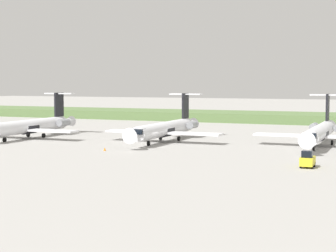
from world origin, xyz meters
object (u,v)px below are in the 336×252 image
Objects in this scene: regional_jet_third at (320,132)px; safety_cone_front_marker at (105,149)px; regional_jet_second at (166,128)px; baggage_tug at (307,160)px; regional_jet_nearest at (30,126)px.

regional_jet_third reaches higher than safety_cone_front_marker.
baggage_tug is (29.85, -22.71, -1.53)m from regional_jet_second.
regional_jet_second is at bearing 9.69° from regional_jet_nearest.
baggage_tug is at bearing -86.17° from regional_jet_third.
baggage_tug is at bearing -17.36° from regional_jet_nearest.
regional_jet_third is at bearing 8.77° from regional_jet_nearest.
regional_jet_second is (27.68, 4.73, 0.00)m from regional_jet_nearest.
regional_jet_second is 56.36× the size of safety_cone_front_marker.
regional_jet_second is 28.34m from regional_jet_third.
baggage_tug is (1.78, -26.59, -1.53)m from regional_jet_third.
regional_jet_third is 38.24m from safety_cone_front_marker.
regional_jet_second reaches higher than baggage_tug.
regional_jet_third is at bearing 33.42° from safety_cone_front_marker.
baggage_tug is at bearing -9.39° from safety_cone_front_marker.
regional_jet_nearest and regional_jet_second have the same top height.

